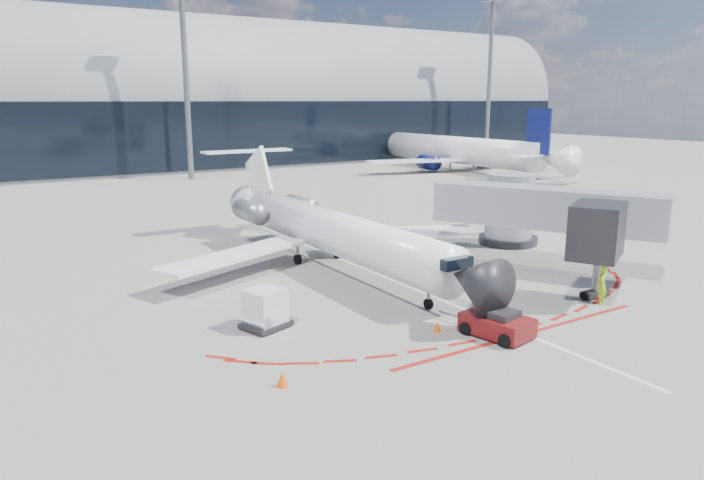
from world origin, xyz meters
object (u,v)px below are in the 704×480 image
ramp_worker (602,284)px  regional_jet (327,229)px  pushback_tug (497,324)px  uld_container (265,309)px

ramp_worker → regional_jet: bearing=-82.1°
pushback_tug → uld_container: uld_container is taller
pushback_tug → uld_container: bearing=131.4°
uld_container → regional_jet: bearing=26.5°
ramp_worker → uld_container: 16.19m
ramp_worker → uld_container: size_ratio=0.85×
regional_jet → ramp_worker: regional_jet is taller
pushback_tug → regional_jet: bearing=80.0°
pushback_tug → uld_container: (-7.84, 6.02, 0.35)m
regional_jet → uld_container: bearing=-134.4°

